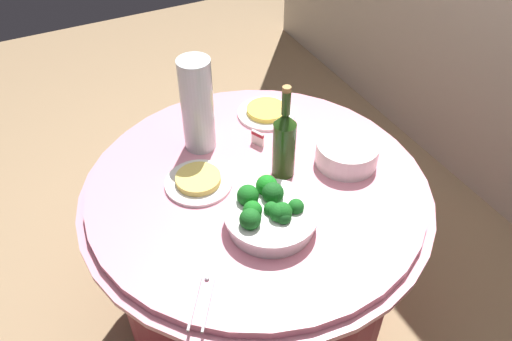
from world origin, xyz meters
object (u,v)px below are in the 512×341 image
Objects in this scene: label_placard_front at (258,138)px; plate_stack at (347,153)px; wine_bottle at (285,143)px; food_plate_noodles at (198,181)px; broccoli_bowl at (270,213)px; food_plate_fried_egg at (266,112)px; serving_tongs at (202,302)px; decorative_fruit_vase at (198,111)px.

plate_stack is at bearing 45.91° from label_placard_front.
wine_bottle is 0.31m from food_plate_noodles.
broccoli_bowl reaches higher than food_plate_noodles.
wine_bottle is 1.53× the size of food_plate_fried_egg.
serving_tongs is at bearing -38.90° from food_plate_fried_egg.
food_plate_noodles is at bearing -69.94° from label_placard_front.
label_placard_front is at bearing 158.55° from broccoli_bowl.
decorative_fruit_vase is at bearing -78.66° from food_plate_fried_egg.
wine_bottle reaches higher than broccoli_bowl.
serving_tongs is 0.67m from label_placard_front.
wine_bottle reaches higher than food_plate_fried_egg.
broccoli_bowl is 0.56m from food_plate_fried_egg.
plate_stack is 0.95× the size of food_plate_fried_egg.
broccoli_bowl is 1.27× the size of food_plate_noodles.
broccoli_bowl reaches higher than plate_stack.
plate_stack is 3.82× the size of label_placard_front.
label_placard_front is at bearing -37.37° from food_plate_fried_egg.
label_placard_front is (-0.52, 0.42, 0.03)m from serving_tongs.
decorative_fruit_vase is 0.24m from food_plate_noodles.
broccoli_bowl is 0.29m from food_plate_noodles.
plate_stack is 1.33× the size of serving_tongs.
plate_stack is 0.51m from food_plate_noodles.
label_placard_front reaches higher than food_plate_fried_egg.
food_plate_fried_egg is 0.19m from label_placard_front.
wine_bottle is (-0.04, -0.22, 0.09)m from plate_stack.
decorative_fruit_vase reaches higher than food_plate_noodles.
broccoli_bowl is 1.33× the size of plate_stack.
food_plate_fried_egg is at bearing 141.10° from serving_tongs.
broccoli_bowl is 0.82× the size of decorative_fruit_vase.
serving_tongs is (0.34, -0.43, -0.12)m from wine_bottle.
wine_bottle reaches higher than food_plate_noodles.
decorative_fruit_vase reaches higher than label_placard_front.
broccoli_bowl is at bearing -69.66° from plate_stack.
wine_bottle reaches higher than plate_stack.
label_placard_front is (-0.18, -0.01, -0.10)m from wine_bottle.
wine_bottle reaches higher than label_placard_front.
food_plate_fried_egg is at bearing 142.63° from label_placard_front.
broccoli_bowl reaches higher than serving_tongs.
food_plate_fried_egg is (-0.50, 0.25, -0.03)m from broccoli_bowl.
label_placard_front is at bearing 110.06° from food_plate_noodles.
decorative_fruit_vase is at bearing -144.30° from wine_bottle.
food_plate_fried_egg is (-0.37, -0.11, -0.03)m from plate_stack.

